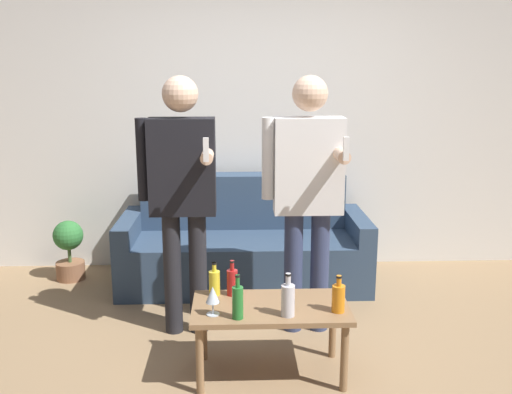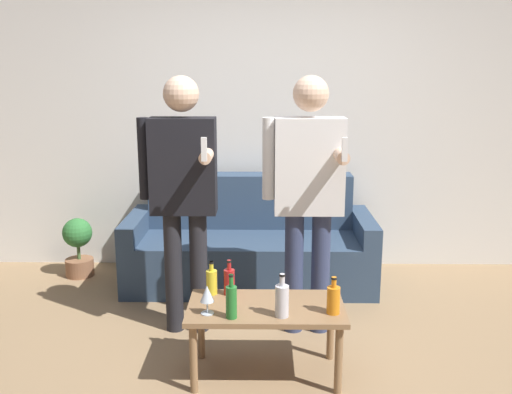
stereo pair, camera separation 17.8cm
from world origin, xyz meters
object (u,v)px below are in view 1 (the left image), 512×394
person_standing_right (307,186)px  person_standing_left (182,186)px  couch (244,246)px  coffee_table (270,315)px  bottle_orange (288,299)px

person_standing_right → person_standing_left: bearing=-179.7°
couch → coffee_table: 1.50m
coffee_table → bottle_orange: (0.09, -0.14, 0.15)m
couch → person_standing_right: bearing=-66.3°
person_standing_left → person_standing_right: bearing=0.3°
couch → bottle_orange: 1.66m
person_standing_left → person_standing_right: 0.81m
bottle_orange → person_standing_left: bearing=131.1°
person_standing_left → couch: bearing=65.8°
coffee_table → person_standing_left: person_standing_left is taller
couch → person_standing_left: 1.23m
person_standing_right → coffee_table: bearing=-115.1°
couch → coffee_table: (0.13, -1.49, 0.07)m
coffee_table → person_standing_left: size_ratio=0.52×
coffee_table → couch: bearing=94.9°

